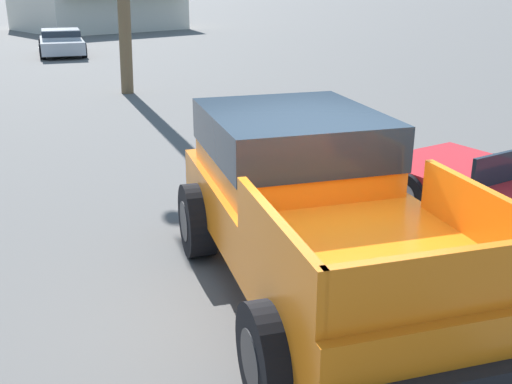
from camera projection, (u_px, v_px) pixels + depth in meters
The scene contains 4 objects.
ground_plane at pixel (307, 294), 6.48m from camera, with size 320.00×320.00×0.00m, color #5B5956.
orange_pickup_truck at pixel (310, 196), 6.34m from camera, with size 3.85×5.32×1.84m.
parked_car_silver at pixel (61, 42), 26.56m from camera, with size 3.23×4.50×1.13m.
storefront_building at pixel (98, 4), 39.86m from camera, with size 9.37×8.35×3.31m.
Camera 1 is at (-4.22, -3.91, 3.22)m, focal length 42.00 mm.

